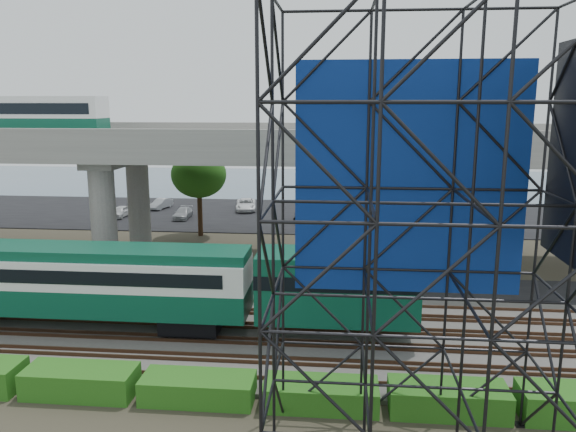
# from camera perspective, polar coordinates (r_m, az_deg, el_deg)

# --- Properties ---
(ground) EXTENTS (140.00, 140.00, 0.00)m
(ground) POSITION_cam_1_polar(r_m,az_deg,el_deg) (28.44, -8.88, -13.58)
(ground) COLOR #474233
(ground) RESTS_ON ground
(ballast_bed) EXTENTS (90.00, 12.00, 0.20)m
(ballast_bed) POSITION_cam_1_polar(r_m,az_deg,el_deg) (30.17, -7.94, -11.82)
(ballast_bed) COLOR slate
(ballast_bed) RESTS_ON ground
(service_road) EXTENTS (90.00, 5.00, 0.08)m
(service_road) POSITION_cam_1_polar(r_m,az_deg,el_deg) (37.96, -5.00, -6.87)
(service_road) COLOR black
(service_road) RESTS_ON ground
(parking_lot) EXTENTS (90.00, 18.00, 0.08)m
(parking_lot) POSITION_cam_1_polar(r_m,az_deg,el_deg) (60.48, -1.02, 0.14)
(parking_lot) COLOR black
(parking_lot) RESTS_ON ground
(harbor_water) EXTENTS (140.00, 40.00, 0.03)m
(harbor_water) POSITION_cam_1_polar(r_m,az_deg,el_deg) (82.06, 0.69, 3.15)
(harbor_water) COLOR #435C6E
(harbor_water) RESTS_ON ground
(rail_tracks) EXTENTS (90.00, 9.52, 0.16)m
(rail_tracks) POSITION_cam_1_polar(r_m,az_deg,el_deg) (30.09, -7.95, -11.51)
(rail_tracks) COLOR #472D1E
(rail_tracks) RESTS_ON ballast_bed
(commuter_train) EXTENTS (29.30, 3.06, 4.30)m
(commuter_train) POSITION_cam_1_polar(r_m,az_deg,el_deg) (30.82, -17.80, -6.25)
(commuter_train) COLOR black
(commuter_train) RESTS_ON rail_tracks
(overpass) EXTENTS (80.00, 12.00, 12.40)m
(overpass) POSITION_cam_1_polar(r_m,az_deg,el_deg) (41.83, -5.53, 6.29)
(overpass) COLOR #9E9B93
(overpass) RESTS_ON ground
(scaffold_tower) EXTENTS (9.36, 6.36, 15.00)m
(scaffold_tower) POSITION_cam_1_polar(r_m,az_deg,el_deg) (17.69, 13.18, -3.62)
(scaffold_tower) COLOR black
(scaffold_tower) RESTS_ON ground
(hedge_strip) EXTENTS (34.60, 1.80, 1.20)m
(hedge_strip) POSITION_cam_1_polar(r_m,az_deg,el_deg) (24.24, -9.10, -16.80)
(hedge_strip) COLOR #205F15
(hedge_strip) RESTS_ON ground
(trees) EXTENTS (40.94, 16.94, 7.69)m
(trees) POSITION_cam_1_polar(r_m,az_deg,el_deg) (43.08, -9.90, 2.78)
(trees) COLOR #382314
(trees) RESTS_ON ground
(parked_cars) EXTENTS (36.31, 9.40, 1.28)m
(parked_cars) POSITION_cam_1_polar(r_m,az_deg,el_deg) (60.12, 0.38, 0.68)
(parked_cars) COLOR silver
(parked_cars) RESTS_ON parking_lot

